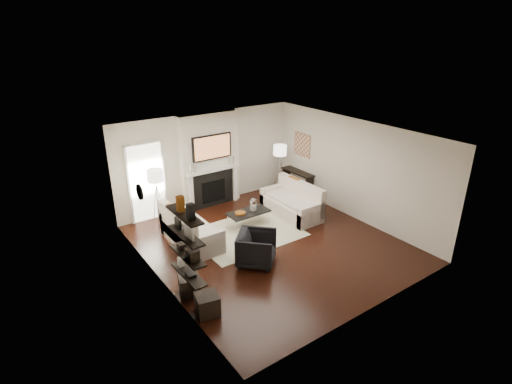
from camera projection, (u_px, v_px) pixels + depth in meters
room_envelope at (271, 192)px, 9.13m from camera, size 6.00×6.00×6.00m
chimney_breast at (210, 160)px, 11.30m from camera, size 1.80×0.25×2.70m
fireplace_surround at (213, 189)px, 11.52m from camera, size 1.30×0.02×1.04m
firebox at (214, 191)px, 11.54m from camera, size 0.75×0.02×0.65m
mantel_pilaster_l at (191, 194)px, 11.10m from camera, size 0.12×0.08×1.10m
mantel_pilaster_r at (235, 183)px, 11.87m from camera, size 0.12×0.08×1.10m
mantel_shelf at (213, 170)px, 11.25m from camera, size 1.70×0.18×0.07m
tv_body at (212, 147)px, 11.02m from camera, size 1.20×0.06×0.70m
tv_screen at (213, 147)px, 10.99m from camera, size 1.10×0.00×0.62m
candlestick_l_tall at (195, 167)px, 10.90m from camera, size 0.04×0.04×0.30m
candlestick_l_short at (191, 169)px, 10.84m from camera, size 0.04×0.04×0.24m
candlestick_r_tall at (230, 160)px, 11.48m from camera, size 0.04×0.04×0.30m
candlestick_r_short at (234, 160)px, 11.56m from camera, size 0.04×0.04×0.24m
hallway_panel at (147, 183)px, 10.51m from camera, size 0.90×0.02×2.10m
door_trim_l at (129, 187)px, 10.24m from camera, size 0.06×0.06×2.16m
door_trim_r at (164, 179)px, 10.75m from camera, size 0.06×0.06×2.16m
door_trim_top at (143, 143)px, 10.09m from camera, size 1.02×0.06×0.06m
rug at (246, 233)px, 10.11m from camera, size 2.60×2.00×0.01m
loveseat_left_base at (192, 235)px, 9.61m from camera, size 0.85×1.80×0.42m
loveseat_left_back at (178, 227)px, 9.31m from camera, size 0.18×1.80×0.80m
loveseat_left_arm_n at (208, 246)px, 8.96m from camera, size 0.85×0.18×0.60m
loveseat_left_arm_s at (177, 220)px, 10.18m from camera, size 0.85×0.18×0.60m
loveseat_left_cushion at (193, 225)px, 9.53m from camera, size 0.63×1.44×0.10m
pillow_left_orange at (172, 215)px, 9.46m from camera, size 0.10×0.42×0.42m
pillow_left_charcoal at (183, 225)px, 9.01m from camera, size 0.10×0.40×0.40m
loveseat_right_base at (291, 208)px, 11.05m from camera, size 0.85×1.80×0.42m
loveseat_right_back at (301, 195)px, 11.11m from camera, size 0.18×1.80×0.80m
loveseat_right_arm_n at (311, 215)px, 10.40m from camera, size 0.85×0.18×0.60m
loveseat_right_arm_s at (273, 196)px, 11.63m from camera, size 0.85×0.18×0.60m
loveseat_right_cushion at (290, 200)px, 10.92m from camera, size 0.63×1.44×0.10m
pillow_right_orange at (294, 185)px, 11.25m from camera, size 0.10×0.42×0.42m
pillow_right_charcoal at (308, 192)px, 10.80m from camera, size 0.10×0.40×0.40m
coffee_table at (248, 212)px, 10.35m from camera, size 1.10×0.55×0.04m
coffee_leg_nw at (237, 228)px, 10.00m from camera, size 0.02×0.02×0.38m
coffee_leg_ne at (269, 218)px, 10.53m from camera, size 0.02×0.02×0.38m
coffee_leg_sw at (228, 221)px, 10.33m from camera, size 0.02×0.02×0.38m
coffee_leg_se at (259, 212)px, 10.86m from camera, size 0.02×0.02×0.38m
hurricane_glass at (253, 205)px, 10.37m from camera, size 0.18×0.18×0.31m
hurricane_candle at (253, 208)px, 10.39m from camera, size 0.11×0.11×0.16m
copper_bowl at (240, 213)px, 10.20m from camera, size 0.27×0.27×0.05m
armchair at (257, 247)px, 8.71m from camera, size 1.08×1.08×0.81m
lamp_left_post at (158, 207)px, 10.18m from camera, size 0.02×0.02×1.20m
lamp_left_shade at (155, 176)px, 9.86m from camera, size 0.40×0.40×0.30m
lamp_left_leg_a at (162, 206)px, 10.24m from camera, size 0.25×0.02×1.23m
lamp_left_leg_b at (155, 206)px, 10.23m from camera, size 0.14×0.22×1.23m
lamp_left_leg_c at (158, 209)px, 10.08m from camera, size 0.14×0.22×1.23m
lamp_right_post at (279, 177)px, 12.22m from camera, size 0.02×0.02×1.20m
lamp_right_shade at (280, 150)px, 11.90m from camera, size 0.40×0.40×0.30m
lamp_right_leg_a at (282, 176)px, 12.28m from camera, size 0.25×0.02×1.23m
lamp_right_leg_b at (276, 176)px, 12.26m from camera, size 0.14×0.22×1.23m
lamp_right_leg_c at (280, 178)px, 12.12m from camera, size 0.14×0.22×1.23m
console_top at (298, 172)px, 12.26m from camera, size 0.35×1.20×0.04m
console_leg_n at (309, 189)px, 11.99m from camera, size 0.30×0.04×0.71m
console_leg_s at (286, 178)px, 12.82m from camera, size 0.30×0.04×0.71m
wall_art at (302, 145)px, 12.06m from camera, size 0.03×0.70×0.70m
shelf_bottom at (189, 274)px, 7.23m from camera, size 0.25×1.00×0.03m
shelf_lower at (187, 255)px, 7.08m from camera, size 0.25×1.00×0.04m
shelf_upper at (186, 235)px, 6.92m from camera, size 0.25×1.00×0.04m
shelf_top at (184, 215)px, 6.77m from camera, size 0.25×1.00×0.04m
decor_magfile_a at (191, 212)px, 6.51m from camera, size 0.12×0.10×0.28m
decor_magfile_b at (180, 204)px, 6.81m from camera, size 0.12×0.10×0.28m
decor_frame_a at (189, 232)px, 6.76m from camera, size 0.04×0.30×0.22m
decor_frame_b at (178, 223)px, 7.11m from camera, size 0.04×0.22×0.18m
decor_wine_rack at (192, 254)px, 6.88m from camera, size 0.18×0.25×0.20m
decor_box_small at (182, 247)px, 7.20m from camera, size 0.15×0.12×0.12m
decor_books at (191, 274)px, 7.16m from camera, size 0.14×0.20×0.05m
decor_box_tall at (181, 262)px, 7.42m from camera, size 0.10×0.10×0.18m
clock_rim at (140, 192)px, 8.23m from camera, size 0.04×0.34×0.34m
clock_face at (141, 192)px, 8.24m from camera, size 0.01×0.29×0.29m
ottoman_near at (189, 285)px, 7.76m from camera, size 0.50×0.50×0.40m
ottoman_far at (207, 304)px, 7.22m from camera, size 0.48×0.48×0.40m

